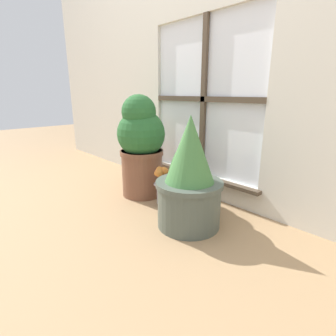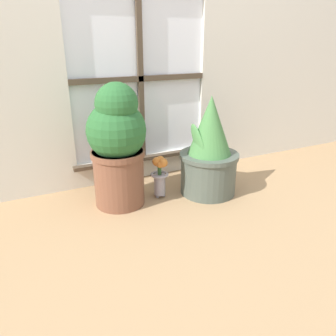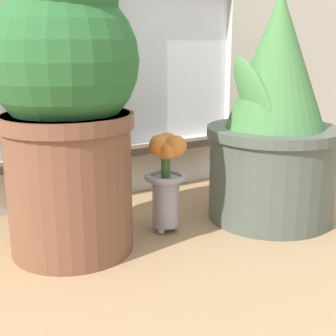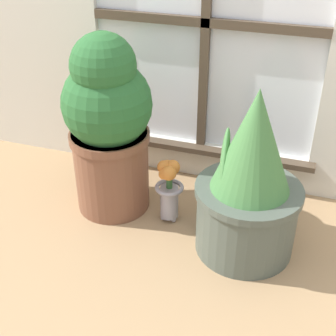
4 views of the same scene
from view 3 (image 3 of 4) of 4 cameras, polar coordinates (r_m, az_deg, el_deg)
ground_plane at (r=1.13m, az=7.06°, el=-10.95°), size 10.00×10.00×0.00m
potted_plant_left at (r=1.10m, az=-12.32°, el=8.53°), size 0.34×0.34×0.73m
potted_plant_right at (r=1.34m, az=12.80°, el=5.14°), size 0.38×0.38×0.63m
flower_vase at (r=1.23m, az=-0.27°, el=-0.48°), size 0.11×0.12×0.27m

